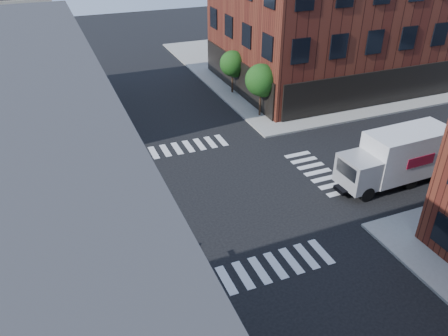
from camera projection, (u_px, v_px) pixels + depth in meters
ground at (223, 194)px, 27.58m from camera, size 120.00×120.00×0.00m
sidewalk_ne at (321, 63)px, 51.16m from camera, size 30.00×30.00×0.15m
building_ne at (351, 20)px, 44.00m from camera, size 25.00×16.00×12.00m
tree_near at (262, 82)px, 36.40m from camera, size 2.69×2.69×4.49m
tree_far at (233, 65)px, 41.33m from camera, size 2.43×2.43×4.07m
signal_pole at (137, 252)px, 18.60m from camera, size 1.29×1.24×4.60m
box_truck at (397, 157)px, 27.87m from camera, size 7.97×2.62×3.57m
traffic_cone at (184, 244)px, 22.83m from camera, size 0.52×0.52×0.80m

